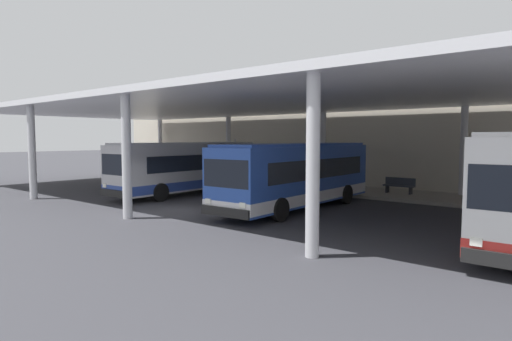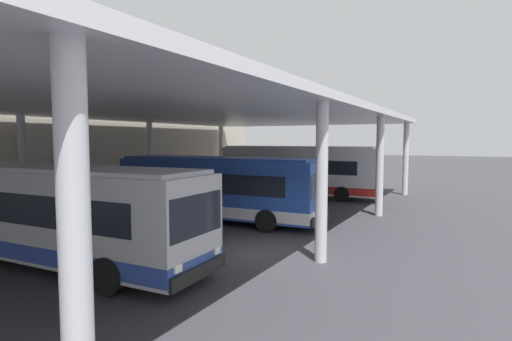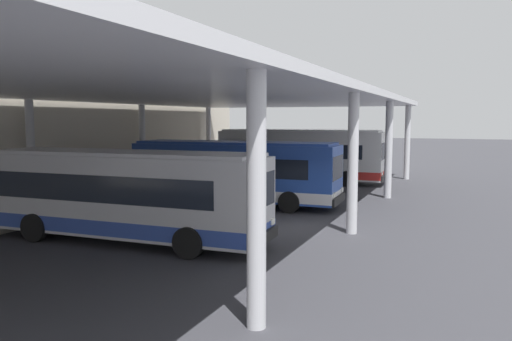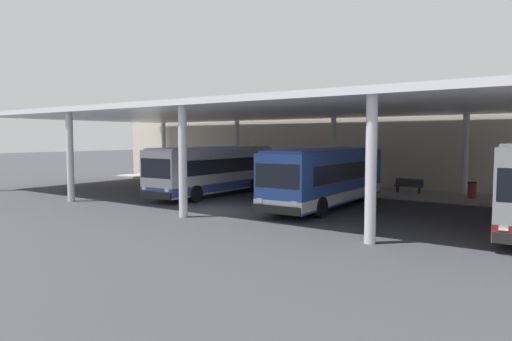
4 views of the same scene
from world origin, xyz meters
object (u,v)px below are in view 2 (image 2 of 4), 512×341
Objects in this scene: bus_middle_bay at (299,171)px; bench_waiting at (137,193)px; bus_second_bay at (218,188)px; trash_bin at (181,187)px; bus_nearest_bay at (61,214)px.

bench_waiting is (-7.92, 7.73, -1.18)m from bus_middle_bay.
trash_bin is (6.00, 7.09, -0.98)m from bus_second_bay.
bus_middle_bay is at bearing -44.30° from bench_waiting.
trash_bin is at bearing 25.04° from bus_nearest_bay.
bus_second_bay is at bearing -130.23° from trash_bin.
bus_nearest_bay is at bearing 178.22° from bus_middle_bay.
bus_middle_bay reaches higher than bus_second_bay.
bus_middle_bay is 11.13m from bench_waiting.
bus_middle_bay is 6.32× the size of bench_waiting.
bus_second_bay is at bearing -105.79° from bench_waiting.
bus_second_bay is 0.93× the size of bus_middle_bay.
bus_middle_bay is (18.42, -0.57, 0.19)m from bus_nearest_bay.
bus_second_bay is 10.06m from bus_middle_bay.
bus_second_bay is 9.34m from trash_bin.
bus_second_bay reaches higher than trash_bin.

